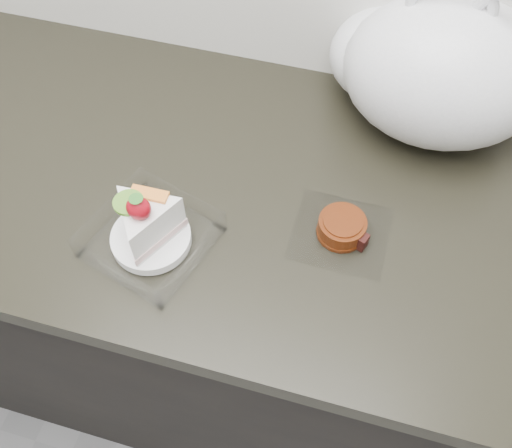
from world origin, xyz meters
TOP-DOWN VIEW (x-y plane):
  - counter at (0.00, 1.69)m, footprint 2.04×0.64m
  - cake_tray at (-0.03, 1.54)m, footprint 0.21×0.21m
  - mooncake_wrap at (0.25, 1.64)m, footprint 0.15×0.14m
  - plastic_bag at (0.33, 1.92)m, footprint 0.41×0.33m

SIDE VIEW (x-z plane):
  - counter at x=0.00m, z-range 0.00..0.90m
  - mooncake_wrap at x=0.25m, z-range 0.90..0.93m
  - cake_tray at x=-0.03m, z-range 0.87..1.00m
  - plastic_bag at x=0.33m, z-range 0.87..1.17m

